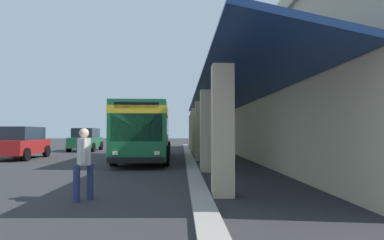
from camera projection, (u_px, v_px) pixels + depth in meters
The scene contains 8 objects.
ground at pixel (253, 154), 24.35m from camera, with size 120.00×120.00×0.00m, color #2D2D30.
curb_strip at pixel (189, 156), 21.68m from camera, with size 37.96×0.50×0.12m, color #9E998E.
plaza_building at pixel (333, 106), 22.10m from camera, with size 31.94×15.74×6.79m.
transit_bus at pixel (146, 129), 19.90m from camera, with size 11.28×3.04×3.34m.
parked_suv_red at pixel (21, 142), 20.42m from camera, with size 4.89×2.36×1.97m.
parked_suv_green at pixel (86, 139), 28.97m from camera, with size 4.88×2.34×1.97m.
pedestrian at pixel (84, 159), 8.09m from camera, with size 0.67×0.43×1.75m.
potted_palm at pixel (208, 143), 27.26m from camera, with size 1.53×1.77×2.97m.
Camera 1 is at (24.27, 2.73, 1.67)m, focal length 31.10 mm.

